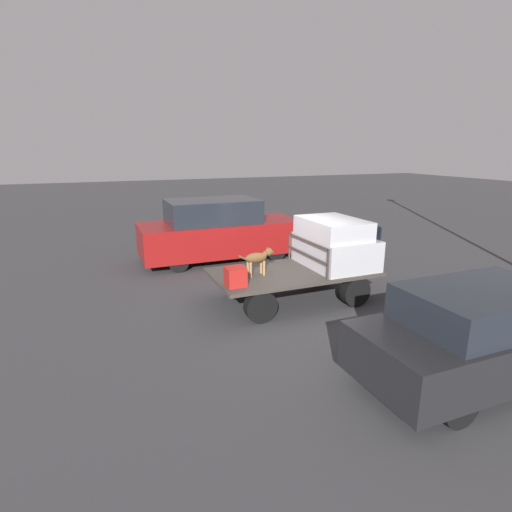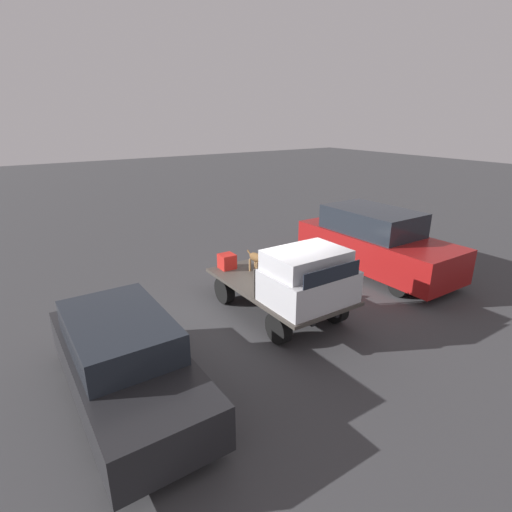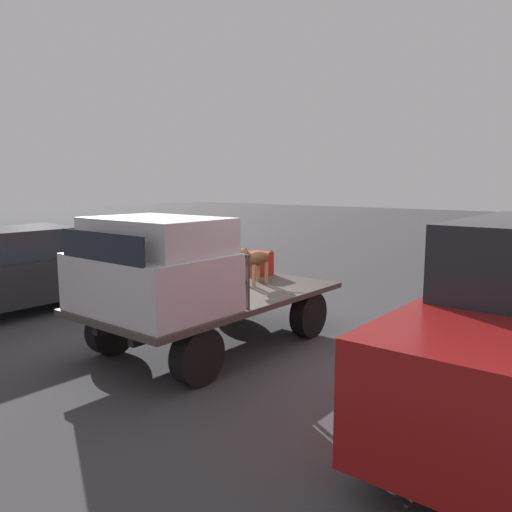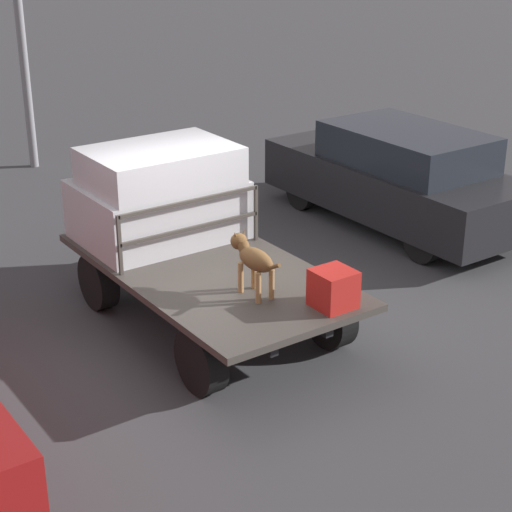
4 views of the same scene
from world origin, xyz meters
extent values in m
plane|color=#38383A|center=(0.00, 0.00, 0.00)|extent=(80.00, 80.00, 0.00)
cylinder|color=black|center=(1.21, 0.85, 0.35)|extent=(0.71, 0.24, 0.71)
cylinder|color=black|center=(1.21, -0.85, 0.35)|extent=(0.71, 0.24, 0.71)
cylinder|color=black|center=(-1.21, 0.85, 0.35)|extent=(0.71, 0.24, 0.71)
cylinder|color=black|center=(-1.21, -0.85, 0.35)|extent=(0.71, 0.24, 0.71)
cube|color=black|center=(0.00, 0.36, 0.60)|extent=(3.58, 0.10, 0.18)
cube|color=black|center=(0.00, -0.36, 0.60)|extent=(3.58, 0.10, 0.18)
cube|color=#3D3833|center=(0.00, 0.00, 0.73)|extent=(3.90, 2.03, 0.08)
cube|color=#B7B7BC|center=(1.17, 0.00, 1.13)|extent=(1.46, 1.91, 0.73)
cube|color=#B7B7BC|center=(1.06, 0.00, 1.73)|extent=(1.24, 1.76, 0.45)
cube|color=black|center=(1.89, 0.00, 1.66)|extent=(0.02, 1.57, 0.34)
cube|color=#3D3833|center=(0.37, 0.93, 1.12)|extent=(0.04, 0.04, 0.71)
cube|color=#3D3833|center=(0.37, -0.93, 1.12)|extent=(0.04, 0.04, 0.71)
cube|color=#3D3833|center=(0.37, 0.00, 1.46)|extent=(0.04, 1.87, 0.04)
cube|color=#3D3833|center=(0.37, 0.00, 1.12)|extent=(0.04, 1.87, 0.04)
cylinder|color=#9E7547|center=(-0.80, 0.09, 0.94)|extent=(0.06, 0.06, 0.34)
cylinder|color=#9E7547|center=(-0.80, -0.09, 0.94)|extent=(0.06, 0.06, 0.34)
cylinder|color=#9E7547|center=(-1.13, 0.09, 0.94)|extent=(0.06, 0.06, 0.34)
cylinder|color=#9E7547|center=(-1.13, -0.09, 0.94)|extent=(0.06, 0.06, 0.34)
ellipsoid|color=brown|center=(-0.96, 0.00, 1.18)|extent=(0.53, 0.23, 0.23)
sphere|color=#9E7547|center=(-0.82, 0.00, 1.14)|extent=(0.10, 0.10, 0.10)
cylinder|color=brown|center=(-0.74, 0.00, 1.25)|extent=(0.16, 0.13, 0.16)
sphere|color=brown|center=(-0.64, 0.00, 1.29)|extent=(0.19, 0.19, 0.19)
cone|color=#9E7547|center=(-0.56, 0.00, 1.28)|extent=(0.10, 0.10, 0.10)
cone|color=brown|center=(-0.65, 0.05, 1.37)|extent=(0.06, 0.08, 0.10)
cone|color=brown|center=(-0.65, -0.05, 1.37)|extent=(0.06, 0.08, 0.10)
cylinder|color=brown|center=(-1.27, 0.00, 1.21)|extent=(0.23, 0.04, 0.16)
cube|color=#AD1E19|center=(-1.64, -0.51, 0.97)|extent=(0.41, 0.41, 0.41)
cylinder|color=black|center=(2.67, -3.47, 0.30)|extent=(0.60, 0.20, 0.60)
cylinder|color=black|center=(-0.07, -3.47, 0.30)|extent=(0.60, 0.20, 0.60)
cylinder|color=black|center=(-0.07, -4.91, 0.30)|extent=(0.60, 0.20, 0.60)
cube|color=black|center=(1.30, -4.19, 0.63)|extent=(4.43, 1.72, 0.76)
cube|color=#1E232B|center=(1.08, -4.19, 1.29)|extent=(2.44, 1.55, 0.55)
cylinder|color=black|center=(1.13, 5.13, 0.30)|extent=(0.60, 0.20, 0.60)
cylinder|color=black|center=(1.13, 3.36, 0.30)|extent=(0.60, 0.20, 0.60)
cylinder|color=black|center=(-2.10, 5.13, 0.30)|extent=(0.60, 0.20, 0.60)
cylinder|color=black|center=(-2.10, 3.36, 0.30)|extent=(0.60, 0.20, 0.60)
cube|color=maroon|center=(-0.48, 4.25, 0.76)|extent=(5.21, 2.04, 1.02)
cube|color=#1E232B|center=(-0.74, 4.25, 1.64)|extent=(2.87, 1.84, 0.74)
camera|label=1|loc=(-4.30, -8.13, 3.60)|focal=28.00mm
camera|label=2|loc=(7.37, -5.56, 4.77)|focal=28.00mm
camera|label=3|loc=(5.20, 4.96, 2.39)|focal=35.00mm
camera|label=4|loc=(-7.79, 4.79, 4.70)|focal=60.00mm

